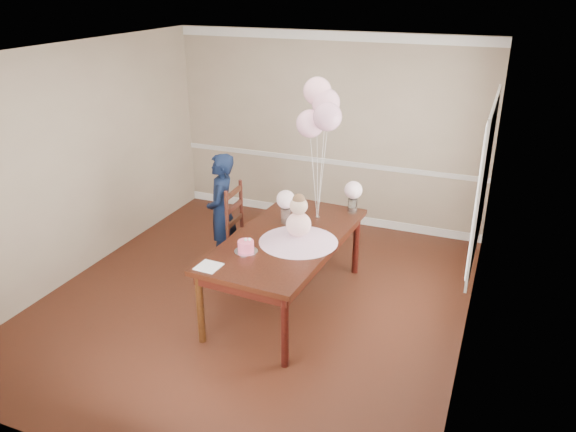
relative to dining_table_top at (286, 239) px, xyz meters
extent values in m
cube|color=#33150C|center=(-0.36, -0.08, -0.79)|extent=(4.50, 5.00, 0.00)
cube|color=white|center=(-0.36, -0.08, 1.91)|extent=(4.50, 5.00, 0.02)
cube|color=tan|center=(-0.36, 2.42, 0.56)|extent=(4.50, 0.02, 2.70)
cube|color=tan|center=(-0.36, -2.58, 0.56)|extent=(4.50, 0.02, 2.70)
cube|color=tan|center=(-2.61, -0.08, 0.56)|extent=(0.02, 5.00, 2.70)
cube|color=tan|center=(1.89, -0.08, 0.56)|extent=(0.02, 5.00, 2.70)
cube|color=silver|center=(-0.36, 2.41, 0.11)|extent=(4.50, 0.02, 0.07)
cube|color=white|center=(-0.36, 2.41, 1.84)|extent=(4.50, 0.02, 0.12)
cube|color=white|center=(-0.36, 2.41, -0.73)|extent=(4.50, 0.02, 0.12)
cube|color=silver|center=(1.87, 0.42, 0.76)|extent=(0.02, 1.66, 1.56)
cube|color=white|center=(1.85, 0.42, 0.76)|extent=(0.01, 1.50, 1.40)
cube|color=black|center=(0.00, 0.00, 0.00)|extent=(1.20, 2.23, 0.05)
cube|color=black|center=(0.00, 0.00, -0.08)|extent=(1.09, 2.11, 0.11)
cylinder|color=black|center=(-0.51, -0.97, -0.41)|extent=(0.08, 0.08, 0.76)
cylinder|color=black|center=(0.40, -1.02, -0.41)|extent=(0.08, 0.08, 0.76)
cylinder|color=black|center=(-0.40, 1.02, -0.41)|extent=(0.08, 0.08, 0.76)
cylinder|color=black|center=(0.51, 0.97, -0.41)|extent=(0.08, 0.08, 0.76)
cone|color=#D69DBD|center=(0.16, -0.06, 0.08)|extent=(0.87, 0.87, 0.11)
sphere|color=#FC9FC5|center=(0.16, -0.06, 0.22)|extent=(0.26, 0.26, 0.26)
sphere|color=#CFA98F|center=(0.16, -0.06, 0.43)|extent=(0.18, 0.18, 0.18)
sphere|color=brown|center=(0.16, -0.06, 0.49)|extent=(0.13, 0.13, 0.13)
cylinder|color=silver|center=(-0.24, -0.48, 0.03)|extent=(0.25, 0.25, 0.01)
cylinder|color=#FF5078|center=(-0.24, -0.48, 0.09)|extent=(0.17, 0.17, 0.11)
sphere|color=silver|center=(-0.24, -0.48, 0.16)|extent=(0.03, 0.03, 0.03)
sphere|color=white|center=(-0.21, -0.46, 0.16)|extent=(0.03, 0.03, 0.03)
cylinder|color=white|center=(-0.14, 0.33, 0.11)|extent=(0.11, 0.11, 0.17)
sphere|color=silver|center=(-0.14, 0.33, 0.31)|extent=(0.21, 0.21, 0.21)
cylinder|color=silver|center=(0.46, 0.90, 0.11)|extent=(0.11, 0.11, 0.17)
sphere|color=#FFD5DF|center=(0.46, 0.90, 0.31)|extent=(0.21, 0.21, 0.21)
cube|color=white|center=(-0.43, -0.90, 0.03)|extent=(0.23, 0.23, 0.01)
cylinder|color=silver|center=(0.14, 0.59, 0.04)|extent=(0.05, 0.05, 0.02)
sphere|color=#FFB4D0|center=(0.03, 0.60, 1.11)|extent=(0.30, 0.30, 0.30)
sphere|color=#DC9CBA|center=(0.25, 0.53, 1.22)|extent=(0.30, 0.30, 0.30)
sphere|color=#E9A5BD|center=(0.17, 0.70, 1.33)|extent=(0.30, 0.30, 0.30)
sphere|color=#FFB4C6|center=(0.06, 0.72, 1.44)|extent=(0.30, 0.30, 0.30)
cylinder|color=white|center=(0.09, 0.59, 0.49)|extent=(0.10, 0.01, 0.91)
cylinder|color=white|center=(0.19, 0.56, 0.55)|extent=(0.11, 0.06, 1.01)
cylinder|color=white|center=(0.16, 0.64, 0.60)|extent=(0.03, 0.10, 1.12)
cylinder|color=white|center=(0.10, 0.66, 0.66)|extent=(0.08, 0.12, 1.23)
cube|color=#3D1D10|center=(-0.61, 0.44, -0.29)|extent=(0.51, 0.51, 0.06)
cylinder|color=#35170E|center=(-0.80, 0.23, -0.55)|extent=(0.05, 0.05, 0.48)
cylinder|color=#341D0E|center=(-0.40, 0.25, -0.55)|extent=(0.05, 0.05, 0.48)
cylinder|color=#3D1A10|center=(-0.82, 0.63, -0.55)|extent=(0.05, 0.05, 0.48)
cylinder|color=#361E0E|center=(-0.42, 0.65, -0.55)|extent=(0.05, 0.05, 0.48)
cylinder|color=#37160F|center=(-0.83, 0.23, 0.04)|extent=(0.05, 0.05, 0.62)
cylinder|color=#35130E|center=(-0.85, 0.62, 0.04)|extent=(0.05, 0.05, 0.62)
cube|color=#32180D|center=(-0.84, 0.43, -0.10)|extent=(0.05, 0.45, 0.06)
cube|color=#3A160F|center=(-0.84, 0.43, 0.08)|extent=(0.05, 0.45, 0.06)
cube|color=#3E1C10|center=(-0.84, 0.43, 0.26)|extent=(0.05, 0.45, 0.06)
imported|color=#0D1832|center=(-1.05, 0.51, -0.06)|extent=(0.51, 0.62, 1.46)
camera|label=1|loc=(2.03, -4.97, 2.56)|focal=35.00mm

